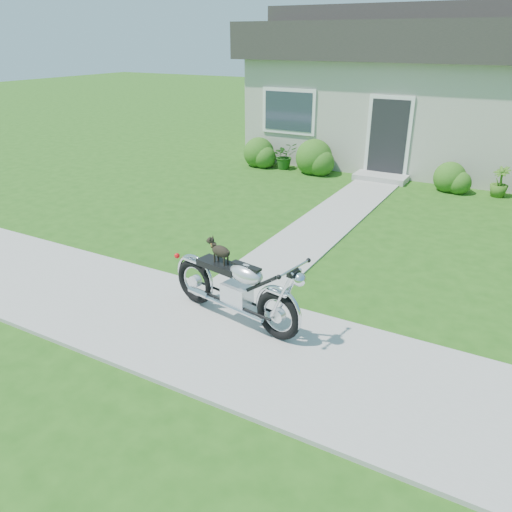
{
  "coord_description": "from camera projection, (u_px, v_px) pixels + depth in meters",
  "views": [
    {
      "loc": [
        2.04,
        -4.64,
        3.6
      ],
      "look_at": [
        -1.13,
        1.0,
        0.75
      ],
      "focal_mm": 35.0,
      "sensor_mm": 36.0,
      "label": 1
    }
  ],
  "objects": [
    {
      "name": "ground",
      "position": [
        296.0,
        359.0,
        6.07
      ],
      "size": [
        80.0,
        80.0,
        0.0
      ],
      "primitive_type": "plane",
      "color": "#235114",
      "rests_on": "ground"
    },
    {
      "name": "motorcycle_with_dog",
      "position": [
        236.0,
        288.0,
        6.64
      ],
      "size": [
        2.21,
        0.72,
        1.1
      ],
      "rotation": [
        0.0,
        0.0,
        -0.18
      ],
      "color": "black",
      "rests_on": "sidewalk"
    },
    {
      "name": "shrub_row",
      "position": [
        434.0,
        173.0,
        12.73
      ],
      "size": [
        10.94,
        1.07,
        1.07
      ],
      "color": "#2E5D18",
      "rests_on": "ground"
    },
    {
      "name": "walkway",
      "position": [
        332.0,
        219.0,
        10.73
      ],
      "size": [
        1.2,
        8.0,
        0.03
      ],
      "primitive_type": "cube",
      "color": "#9E9B93",
      "rests_on": "ground"
    },
    {
      "name": "potted_plant_right",
      "position": [
        500.0,
        182.0,
        12.1
      ],
      "size": [
        0.58,
        0.58,
        0.75
      ],
      "primitive_type": "imported",
      "rotation": [
        0.0,
        0.0,
        5.68
      ],
      "color": "#3B6A1D",
      "rests_on": "ground"
    },
    {
      "name": "potted_plant_left",
      "position": [
        285.0,
        156.0,
        14.7
      ],
      "size": [
        0.92,
        0.92,
        0.78
      ],
      "primitive_type": "imported",
      "rotation": [
        0.0,
        0.0,
        0.83
      ],
      "color": "#1D4F15",
      "rests_on": "ground"
    },
    {
      "name": "house",
      "position": [
        470.0,
        90.0,
        14.78
      ],
      "size": [
        12.6,
        7.03,
        4.5
      ],
      "color": "beige",
      "rests_on": "ground"
    },
    {
      "name": "sidewalk",
      "position": [
        296.0,
        358.0,
        6.06
      ],
      "size": [
        24.0,
        2.2,
        0.04
      ],
      "primitive_type": "cube",
      "color": "#9E9B93",
      "rests_on": "ground"
    }
  ]
}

